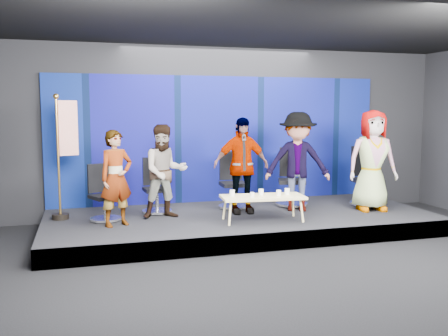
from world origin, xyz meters
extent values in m
plane|color=black|center=(0.00, 0.00, 0.00)|extent=(10.00, 10.00, 0.00)
cube|color=black|center=(0.00, 4.00, 1.75)|extent=(10.00, 0.02, 3.50)
cube|color=black|center=(0.00, 0.00, 3.50)|extent=(10.00, 8.00, 0.02)
cube|color=black|center=(0.00, 2.50, 0.15)|extent=(7.00, 3.00, 0.30)
cube|color=navy|center=(0.00, 3.95, 1.60)|extent=(7.00, 0.08, 2.60)
cylinder|color=silver|center=(-2.43, 2.59, 0.33)|extent=(0.73, 0.73, 0.06)
cylinder|color=silver|center=(-2.43, 2.59, 0.54)|extent=(0.06, 0.06, 0.37)
cube|color=black|center=(-2.43, 2.59, 0.72)|extent=(0.59, 0.59, 0.06)
cube|color=black|center=(-2.52, 2.79, 1.03)|extent=(0.39, 0.21, 0.51)
imported|color=black|center=(-2.26, 2.17, 1.09)|extent=(0.68, 0.59, 1.59)
cylinder|color=silver|center=(-1.47, 3.00, 0.33)|extent=(0.61, 0.61, 0.06)
cylinder|color=silver|center=(-1.47, 3.00, 0.55)|extent=(0.07, 0.07, 0.38)
cube|color=black|center=(-1.47, 3.00, 0.74)|extent=(0.49, 0.49, 0.07)
cube|color=black|center=(-1.49, 3.23, 1.06)|extent=(0.42, 0.08, 0.53)
imported|color=black|center=(-1.39, 2.56, 1.13)|extent=(0.84, 0.68, 1.66)
cylinder|color=silver|center=(0.03, 3.05, 0.33)|extent=(0.64, 0.64, 0.06)
cylinder|color=silver|center=(0.03, 3.05, 0.57)|extent=(0.07, 0.07, 0.41)
cube|color=black|center=(0.03, 3.05, 0.77)|extent=(0.51, 0.51, 0.07)
cube|color=black|center=(0.04, 3.29, 1.11)|extent=(0.45, 0.07, 0.57)
imported|color=black|center=(0.03, 2.60, 1.19)|extent=(1.05, 0.47, 1.77)
cylinder|color=silver|center=(1.21, 2.96, 0.33)|extent=(0.83, 0.83, 0.07)
cylinder|color=silver|center=(1.21, 2.96, 0.58)|extent=(0.08, 0.08, 0.43)
cube|color=black|center=(1.21, 2.96, 0.80)|extent=(0.67, 0.67, 0.08)
cube|color=black|center=(1.30, 3.21, 1.16)|extent=(0.47, 0.21, 0.60)
imported|color=black|center=(1.13, 2.52, 1.24)|extent=(1.37, 1.06, 1.87)
cylinder|color=silver|center=(2.68, 2.59, 0.33)|extent=(0.77, 0.77, 0.07)
cylinder|color=silver|center=(2.68, 2.59, 0.59)|extent=(0.08, 0.08, 0.44)
cube|color=black|center=(2.68, 2.59, 0.81)|extent=(0.62, 0.62, 0.08)
cube|color=black|center=(2.72, 2.85, 1.17)|extent=(0.49, 0.14, 0.61)
imported|color=black|center=(2.51, 2.17, 1.25)|extent=(1.02, 0.76, 1.91)
cube|color=tan|center=(0.18, 1.84, 0.72)|extent=(1.47, 0.73, 0.04)
cylinder|color=tan|center=(-0.46, 1.67, 0.50)|extent=(0.04, 0.04, 0.39)
cylinder|color=tan|center=(-0.42, 2.13, 0.50)|extent=(0.04, 0.04, 0.39)
cylinder|color=tan|center=(0.78, 1.55, 0.50)|extent=(0.04, 0.04, 0.39)
cylinder|color=tan|center=(0.83, 2.02, 0.50)|extent=(0.04, 0.04, 0.39)
cylinder|color=silver|center=(-0.33, 1.97, 0.79)|extent=(0.09, 0.09, 0.11)
cylinder|color=silver|center=(-0.04, 1.74, 0.78)|extent=(0.07, 0.07, 0.09)
cylinder|color=silver|center=(0.19, 1.94, 0.79)|extent=(0.09, 0.09, 0.10)
cylinder|color=silver|center=(0.45, 1.78, 0.79)|extent=(0.08, 0.08, 0.10)
cylinder|color=silver|center=(0.65, 1.87, 0.79)|extent=(0.09, 0.09, 0.11)
cylinder|color=black|center=(-3.18, 2.95, 0.35)|extent=(0.29, 0.29, 0.09)
cylinder|color=gold|center=(-3.18, 2.95, 1.39)|extent=(0.04, 0.04, 2.00)
sphere|color=gold|center=(-3.18, 2.95, 2.44)|extent=(0.10, 0.10, 0.10)
cube|color=red|center=(-3.01, 3.01, 1.89)|extent=(0.34, 0.19, 0.96)
camera|label=1|loc=(-2.78, -6.10, 2.20)|focal=40.00mm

